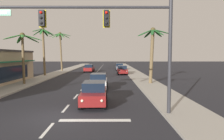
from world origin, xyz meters
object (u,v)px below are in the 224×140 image
at_px(sedan_third_in_queue, 99,81).
at_px(sedan_oncoming_far, 89,68).
at_px(palm_left_farthest, 60,43).
at_px(palm_right_second, 152,46).
at_px(sedan_parked_nearest_kerb, 122,70).
at_px(palm_left_second, 23,45).
at_px(sedan_lead_at_stop_bar, 94,93).
at_px(sedan_parked_mid_kerb, 119,67).
at_px(traffic_signal_mast, 108,29).
at_px(palm_left_third, 43,42).

xyz_separation_m(sedan_third_in_queue, sedan_oncoming_far, (-3.43, 22.42, 0.00)).
xyz_separation_m(palm_left_farthest, palm_right_second, (16.59, -20.63, -1.60)).
height_order(sedan_parked_nearest_kerb, palm_right_second, palm_right_second).
height_order(sedan_third_in_queue, palm_left_second, palm_left_second).
xyz_separation_m(sedan_lead_at_stop_bar, sedan_parked_mid_kerb, (3.33, 34.41, 0.00)).
relative_size(sedan_third_in_queue, sedan_parked_mid_kerb, 1.00).
xyz_separation_m(sedan_lead_at_stop_bar, palm_right_second, (6.40, 10.54, 4.00)).
height_order(traffic_signal_mast, sedan_third_in_queue, traffic_signal_mast).
distance_m(sedan_parked_mid_kerb, palm_left_second, 27.97).
bearing_deg(sedan_third_in_queue, palm_left_third, 126.94).
bearing_deg(sedan_third_in_queue, sedan_lead_at_stop_bar, -89.24).
bearing_deg(palm_left_third, sedan_third_in_queue, -53.06).
height_order(sedan_lead_at_stop_bar, sedan_parked_mid_kerb, same).
relative_size(palm_left_third, palm_left_farthest, 0.95).
distance_m(sedan_oncoming_far, palm_left_second, 20.56).
relative_size(sedan_parked_nearest_kerb, palm_right_second, 0.63).
height_order(traffic_signal_mast, sedan_oncoming_far, traffic_signal_mast).
relative_size(traffic_signal_mast, sedan_lead_at_stop_bar, 2.64).
distance_m(traffic_signal_mast, palm_left_second, 16.46).
bearing_deg(palm_right_second, sedan_third_in_queue, -149.45).
relative_size(sedan_lead_at_stop_bar, palm_right_second, 0.63).
height_order(sedan_third_in_queue, sedan_oncoming_far, same).
relative_size(sedan_third_in_queue, sedan_parked_nearest_kerb, 0.99).
distance_m(sedan_parked_nearest_kerb, palm_left_third, 15.17).
distance_m(sedan_third_in_queue, sedan_parked_mid_kerb, 27.91).
bearing_deg(palm_right_second, sedan_lead_at_stop_bar, -121.27).
bearing_deg(sedan_oncoming_far, sedan_parked_mid_kerb, 37.62).
height_order(sedan_lead_at_stop_bar, palm_right_second, palm_right_second).
relative_size(sedan_lead_at_stop_bar, sedan_parked_mid_kerb, 1.01).
bearing_deg(sedan_lead_at_stop_bar, sedan_parked_mid_kerb, 84.47).
bearing_deg(traffic_signal_mast, sedan_lead_at_stop_bar, 110.83).
bearing_deg(sedan_parked_nearest_kerb, sedan_third_in_queue, -101.63).
bearing_deg(palm_left_second, traffic_signal_mast, -50.16).
bearing_deg(traffic_signal_mast, sedan_parked_nearest_kerb, 84.89).
bearing_deg(palm_left_second, palm_left_third, 95.35).
xyz_separation_m(palm_left_third, palm_right_second, (16.90, -10.01, -1.13)).
height_order(sedan_lead_at_stop_bar, palm_left_second, palm_left_second).
distance_m(sedan_oncoming_far, sedan_parked_mid_kerb, 8.65).
bearing_deg(sedan_parked_mid_kerb, palm_left_farthest, -166.52).
bearing_deg(sedan_parked_mid_kerb, sedan_lead_at_stop_bar, -95.53).
height_order(traffic_signal_mast, palm_left_third, palm_left_third).
distance_m(sedan_parked_mid_kerb, palm_left_third, 20.24).
bearing_deg(palm_left_farthest, palm_left_third, -91.66).
distance_m(sedan_lead_at_stop_bar, palm_right_second, 12.97).
height_order(sedan_third_in_queue, palm_left_farthest, palm_left_farthest).
xyz_separation_m(sedan_parked_nearest_kerb, palm_left_third, (-13.91, -3.18, 5.13)).
xyz_separation_m(sedan_lead_at_stop_bar, sedan_parked_nearest_kerb, (3.42, 23.74, 0.00)).
height_order(sedan_oncoming_far, palm_left_second, palm_left_second).
distance_m(sedan_parked_mid_kerb, palm_left_farthest, 14.99).
height_order(palm_left_second, palm_left_third, palm_left_third).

